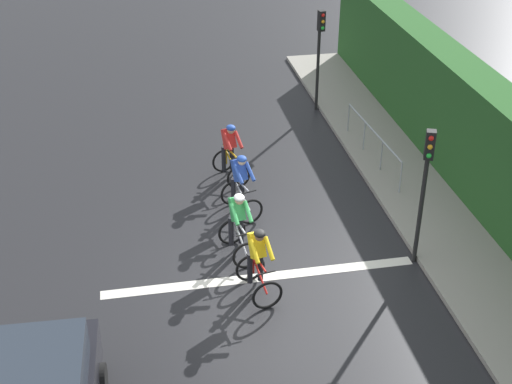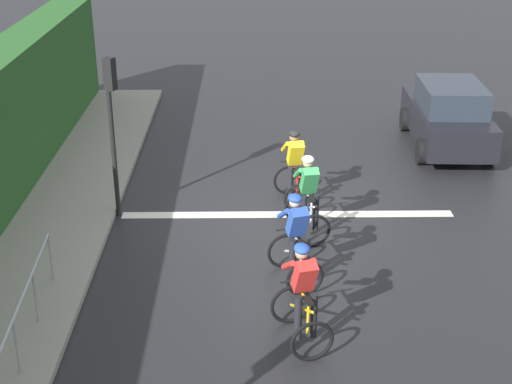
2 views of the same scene
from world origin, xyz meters
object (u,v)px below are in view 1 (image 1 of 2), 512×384
object	(u,v)px
cyclist_mid	(238,226)
cyclist_lead	(230,153)
cyclist_fourth	(258,263)
traffic_light_near_crossing	(425,177)
cyclist_second	(240,186)
pedestrian_railing_kerbside	(373,138)
traffic_light_far_junction	(320,45)

from	to	relation	value
cyclist_mid	cyclist_lead	bearing A→B (deg)	84.19
cyclist_mid	cyclist_fourth	size ratio (longest dim) A/B	1.00
cyclist_fourth	traffic_light_near_crossing	distance (m)	4.00
cyclist_second	pedestrian_railing_kerbside	distance (m)	4.56
cyclist_mid	traffic_light_near_crossing	bearing A→B (deg)	-14.99
cyclist_mid	pedestrian_railing_kerbside	xyz separation A→B (m)	(4.47, 3.77, 0.00)
cyclist_mid	traffic_light_near_crossing	xyz separation A→B (m)	(3.88, -1.04, 1.43)
traffic_light_near_crossing	traffic_light_far_junction	distance (m)	8.69
cyclist_lead	pedestrian_railing_kerbside	world-z (taller)	cyclist_lead
cyclist_fourth	traffic_light_far_junction	bearing A→B (deg)	67.89
cyclist_mid	traffic_light_far_junction	distance (m)	8.70
cyclist_lead	traffic_light_near_crossing	size ratio (longest dim) A/B	0.50
cyclist_lead	traffic_light_far_junction	size ratio (longest dim) A/B	0.50
traffic_light_near_crossing	traffic_light_far_junction	bearing A→B (deg)	90.01
cyclist_lead	pedestrian_railing_kerbside	xyz separation A→B (m)	(4.10, 0.19, 0.00)
cyclist_second	traffic_light_near_crossing	size ratio (longest dim) A/B	0.50
cyclist_mid	pedestrian_railing_kerbside	distance (m)	5.84
cyclist_mid	cyclist_fourth	bearing A→B (deg)	-83.32
traffic_light_near_crossing	cyclist_mid	bearing A→B (deg)	165.01
cyclist_second	cyclist_fourth	world-z (taller)	same
cyclist_second	pedestrian_railing_kerbside	xyz separation A→B (m)	(4.11, 1.97, 0.00)
cyclist_second	traffic_light_far_junction	size ratio (longest dim) A/B	0.50
cyclist_lead	traffic_light_far_junction	world-z (taller)	traffic_light_far_junction
cyclist_lead	cyclist_fourth	distance (m)	5.06
traffic_light_far_junction	traffic_light_near_crossing	bearing A→B (deg)	-89.99
cyclist_lead	cyclist_second	distance (m)	1.78
cyclist_second	pedestrian_railing_kerbside	world-z (taller)	cyclist_second
traffic_light_near_crossing	traffic_light_far_junction	world-z (taller)	same
cyclist_lead	cyclist_mid	size ratio (longest dim) A/B	1.00
traffic_light_far_junction	cyclist_mid	bearing A→B (deg)	-116.90
pedestrian_railing_kerbside	traffic_light_far_junction	bearing A→B (deg)	98.55
cyclist_second	cyclist_fourth	xyz separation A→B (m)	(-0.18, -3.27, 0.00)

